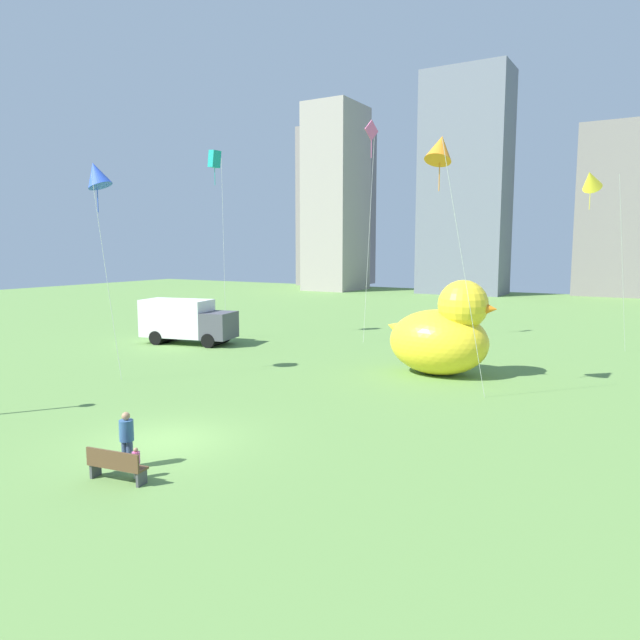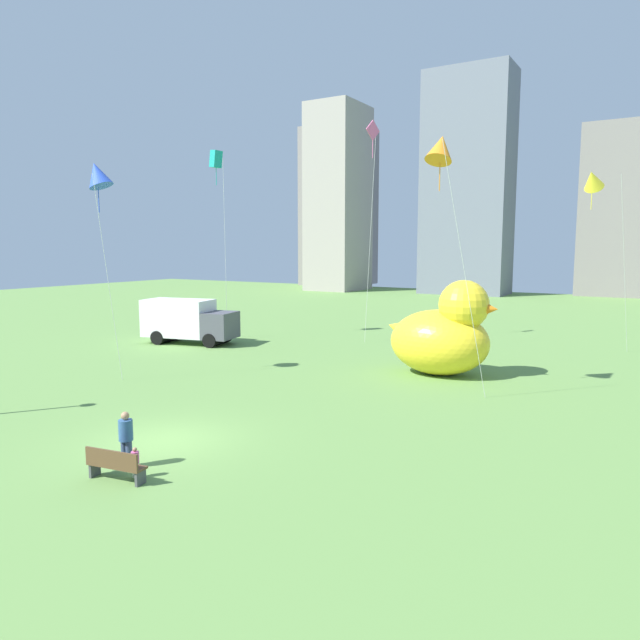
{
  "view_description": "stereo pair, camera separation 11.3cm",
  "coord_description": "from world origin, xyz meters",
  "views": [
    {
      "loc": [
        13.7,
        -13.3,
        6.29
      ],
      "look_at": [
        2.49,
        5.6,
        3.53
      ],
      "focal_mm": 32.99,
      "sensor_mm": 36.0,
      "label": 1
    },
    {
      "loc": [
        13.79,
        -13.24,
        6.29
      ],
      "look_at": [
        2.49,
        5.6,
        3.53
      ],
      "focal_mm": 32.99,
      "sensor_mm": 36.0,
      "label": 2
    }
  ],
  "objects": [
    {
      "name": "giant_inflatable_duck",
      "position": [
        4.36,
        14.21,
        2.0
      ],
      "size": [
        5.68,
        3.64,
        4.7
      ],
      "color": "yellow",
      "rests_on": "ground"
    },
    {
      "name": "kite_yellow",
      "position": [
        9.5,
        24.51,
        10.09
      ],
      "size": [
        2.93,
        3.9,
        10.89
      ],
      "color": "silver",
      "rests_on": "ground"
    },
    {
      "name": "city_skyline",
      "position": [
        -8.05,
        67.35,
        13.56
      ],
      "size": [
        74.67,
        20.79,
        34.57
      ],
      "color": "gray",
      "rests_on": "ground"
    },
    {
      "name": "kite_pink",
      "position": [
        -2.97,
        21.16,
        12.84
      ],
      "size": [
        0.65,
        1.25,
        14.17
      ],
      "color": "silver",
      "rests_on": "ground"
    },
    {
      "name": "person_adult",
      "position": [
        0.74,
        -2.23,
        0.9
      ],
      "size": [
        0.4,
        0.4,
        1.64
      ],
      "color": "#38476B",
      "rests_on": "ground"
    },
    {
      "name": "kite_teal",
      "position": [
        -12.58,
        17.36,
        11.94
      ],
      "size": [
        1.12,
        1.07,
        12.61
      ],
      "color": "silver",
      "rests_on": "ground"
    },
    {
      "name": "park_bench",
      "position": [
        1.27,
        -3.09,
        0.48
      ],
      "size": [
        1.76,
        0.7,
        0.9
      ],
      "color": "brown",
      "rests_on": "ground"
    },
    {
      "name": "box_truck",
      "position": [
        -13.03,
        14.77,
        1.45
      ],
      "size": [
        6.43,
        3.56,
        2.85
      ],
      "color": "white",
      "rests_on": "ground"
    },
    {
      "name": "kite_orange",
      "position": [
        5.44,
        10.13,
        10.2
      ],
      "size": [
        2.55,
        2.74,
        10.94
      ],
      "color": "silver",
      "rests_on": "ground"
    },
    {
      "name": "person_child",
      "position": [
        1.56,
        -2.64,
        0.48
      ],
      "size": [
        0.21,
        0.21,
        0.87
      ],
      "color": "silver",
      "rests_on": "ground"
    },
    {
      "name": "kite_blue",
      "position": [
        -8.91,
        4.95,
        9.51
      ],
      "size": [
        1.65,
        1.44,
        10.23
      ],
      "color": "silver",
      "rests_on": "ground"
    },
    {
      "name": "ground_plane",
      "position": [
        0.0,
        0.0,
        0.0
      ],
      "size": [
        140.0,
        140.0,
        0.0
      ],
      "primitive_type": "plane",
      "color": "#648E46"
    }
  ]
}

